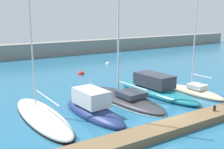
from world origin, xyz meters
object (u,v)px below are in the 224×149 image
(sailboat_charcoal_third, at_px, (125,97))
(mooring_buoy_red, at_px, (81,74))
(mooring_buoy_white, at_px, (108,64))
(sailboat_sand_fifth, at_px, (196,91))
(motorboat_teal_fourth, at_px, (156,88))
(sailboat_ivory_nearest, at_px, (42,116))
(dock_bollard, at_px, (215,108))
(motorboat_navy_second, at_px, (93,109))

(sailboat_charcoal_third, height_order, mooring_buoy_red, sailboat_charcoal_third)
(mooring_buoy_red, xyz_separation_m, mooring_buoy_white, (7.00, 4.62, 0.00))
(sailboat_charcoal_third, distance_m, sailboat_sand_fifth, 7.45)
(mooring_buoy_white, bearing_deg, motorboat_teal_fourth, -105.98)
(sailboat_sand_fifth, relative_size, mooring_buoy_red, 16.11)
(sailboat_ivory_nearest, height_order, mooring_buoy_red, sailboat_ivory_nearest)
(sailboat_ivory_nearest, height_order, motorboat_teal_fourth, sailboat_ivory_nearest)
(dock_bollard, bearing_deg, sailboat_sand_fifth, 53.09)
(sailboat_charcoal_third, relative_size, sailboat_sand_fifth, 1.46)
(sailboat_ivory_nearest, distance_m, motorboat_teal_fourth, 11.71)
(sailboat_charcoal_third, bearing_deg, dock_bollard, -157.38)
(motorboat_navy_second, relative_size, motorboat_teal_fourth, 0.73)
(motorboat_navy_second, xyz_separation_m, dock_bollard, (7.55, -5.52, 0.23))
(motorboat_teal_fourth, xyz_separation_m, dock_bollard, (-0.44, -7.17, 0.16))
(sailboat_ivory_nearest, distance_m, mooring_buoy_white, 23.99)
(motorboat_teal_fourth, distance_m, dock_bollard, 7.19)
(motorboat_navy_second, xyz_separation_m, motorboat_teal_fourth, (7.99, 1.65, 0.07))
(motorboat_navy_second, height_order, mooring_buoy_white, motorboat_navy_second)
(sailboat_charcoal_third, bearing_deg, motorboat_navy_second, 105.68)
(mooring_buoy_white, bearing_deg, sailboat_sand_fifth, -94.46)
(mooring_buoy_red, bearing_deg, mooring_buoy_white, 33.44)
(sailboat_ivory_nearest, height_order, dock_bollard, sailboat_ivory_nearest)
(sailboat_ivory_nearest, distance_m, sailboat_charcoal_third, 7.86)
(mooring_buoy_white, bearing_deg, sailboat_ivory_nearest, -133.58)
(motorboat_teal_fourth, distance_m, mooring_buoy_red, 12.49)
(motorboat_teal_fourth, relative_size, dock_bollard, 23.43)
(motorboat_navy_second, relative_size, mooring_buoy_red, 8.57)
(sailboat_ivory_nearest, relative_size, sailboat_sand_fifth, 1.42)
(motorboat_navy_second, distance_m, sailboat_charcoal_third, 4.39)
(sailboat_ivory_nearest, distance_m, dock_bollard, 13.11)
(mooring_buoy_red, bearing_deg, motorboat_navy_second, -112.69)
(motorboat_teal_fourth, xyz_separation_m, mooring_buoy_white, (4.84, 16.91, -0.58))
(sailboat_charcoal_third, relative_size, mooring_buoy_white, 31.25)
(motorboat_teal_fourth, xyz_separation_m, sailboat_sand_fifth, (3.36, -2.12, -0.28))
(mooring_buoy_red, distance_m, mooring_buoy_white, 8.39)
(sailboat_sand_fifth, height_order, dock_bollard, sailboat_sand_fifth)
(dock_bollard, bearing_deg, sailboat_ivory_nearest, 149.24)
(motorboat_navy_second, bearing_deg, sailboat_sand_fifth, -96.49)
(sailboat_ivory_nearest, bearing_deg, sailboat_charcoal_third, -89.06)
(sailboat_ivory_nearest, bearing_deg, motorboat_navy_second, -108.60)
(motorboat_teal_fourth, relative_size, mooring_buoy_red, 11.68)
(sailboat_ivory_nearest, distance_m, sailboat_sand_fifth, 15.14)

